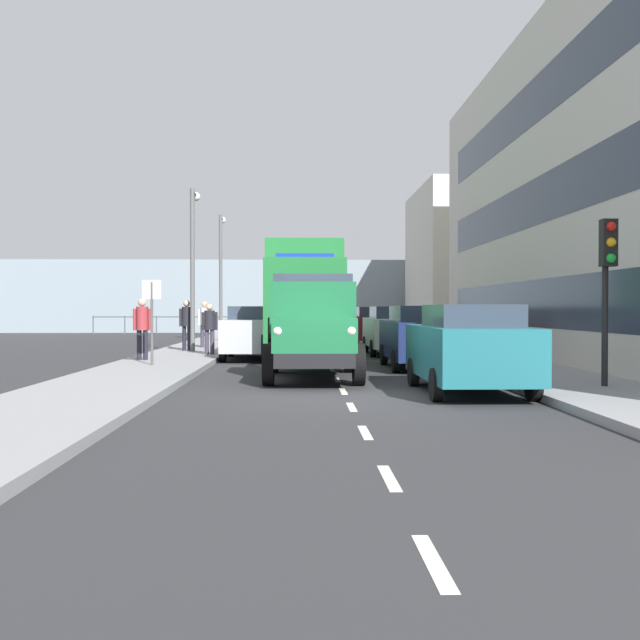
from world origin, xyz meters
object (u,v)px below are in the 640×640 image
pedestrian_strolling (205,320)px  car_grey_oppositeside_1 (262,327)px  car_navy_kerbside_1 (419,336)px  pedestrian_couple_a (142,324)px  lorry_cargo_green (304,296)px  car_silver_oppositeside_0 (252,332)px  lamp_post_far (221,265)px  car_black_oppositeside_2 (269,324)px  pedestrian_near_railing (210,325)px  pedestrian_couple_b (187,321)px  traffic_light_near (607,265)px  car_teal_kerbside_near (469,347)px  street_sign (152,307)px  car_maroon_kerbside_3 (374,326)px  car_white_kerbside_2 (392,330)px  truck_vintage_green (313,329)px  lamp_post_promenade (193,253)px

pedestrian_strolling → car_grey_oppositeside_1: bearing=-135.7°
car_navy_kerbside_1 → pedestrian_couple_a: (7.87, -1.50, 0.31)m
pedestrian_couple_a → lorry_cargo_green: bearing=-144.3°
car_silver_oppositeside_0 → lamp_post_far: size_ratio=0.75×
car_black_oppositeside_2 → pedestrian_near_railing: pedestrian_near_railing is taller
lamp_post_far → pedestrian_couple_b: bearing=88.3°
pedestrian_couple_b → traffic_light_near: 15.91m
car_navy_kerbside_1 → car_silver_oppositeside_0: (4.83, -4.00, 0.00)m
car_teal_kerbside_near → street_sign: (7.20, -5.40, 0.79)m
car_maroon_kerbside_3 → street_sign: bearing=60.9°
car_silver_oppositeside_0 → pedestrian_near_railing: 1.42m
pedestrian_strolling → car_maroon_kerbside_3: bearing=-150.1°
car_silver_oppositeside_0 → car_grey_oppositeside_1: same height
car_maroon_kerbside_3 → pedestrian_couple_a: (7.87, 10.97, 0.32)m
car_navy_kerbside_1 → car_white_kerbside_2: same height
truck_vintage_green → car_navy_kerbside_1: size_ratio=1.31×
pedestrian_near_railing → lamp_post_far: (0.81, -11.16, 2.62)m
car_teal_kerbside_near → car_white_kerbside_2: bearing=-90.0°
traffic_light_near → car_navy_kerbside_1: bearing=-67.0°
pedestrian_strolling → traffic_light_near: size_ratio=0.55×
truck_vintage_green → car_navy_kerbside_1: (-2.98, -3.06, -0.28)m
truck_vintage_green → pedestrian_strolling: size_ratio=3.19×
car_black_oppositeside_2 → lamp_post_far: 3.98m
car_grey_oppositeside_1 → traffic_light_near: (-7.44, 16.68, 1.58)m
car_silver_oppositeside_0 → street_sign: bearing=62.1°
pedestrian_strolling → lamp_post_far: (0.08, -6.80, 2.55)m
car_grey_oppositeside_1 → street_sign: 11.28m
truck_vintage_green → car_black_oppositeside_2: (1.85, -20.02, -0.28)m
car_grey_oppositeside_1 → pedestrian_strolling: pedestrian_strolling is taller
pedestrian_couple_a → street_sign: size_ratio=0.80×
truck_vintage_green → street_sign: bearing=-31.7°
car_grey_oppositeside_1 → pedestrian_near_railing: bearing=77.7°
lorry_cargo_green → car_black_oppositeside_2: size_ratio=2.10×
car_navy_kerbside_1 → lamp_post_far: (7.04, -15.27, 2.85)m
pedestrian_near_railing → lamp_post_promenade: 3.26m
car_grey_oppositeside_1 → lorry_cargo_green: bearing=106.9°
pedestrian_couple_a → pedestrian_couple_b: 4.78m
car_maroon_kerbside_3 → car_grey_oppositeside_1: same height
car_grey_oppositeside_1 → traffic_light_near: 18.33m
pedestrian_couple_b → lamp_post_far: 9.37m
car_teal_kerbside_near → car_grey_oppositeside_1: same height
lorry_cargo_green → car_black_oppositeside_2: lorry_cargo_green is taller
street_sign → car_white_kerbside_2: bearing=-137.7°
pedestrian_strolling → street_sign: bearing=88.5°
car_navy_kerbside_1 → pedestrian_couple_a: pedestrian_couple_a is taller
car_navy_kerbside_1 → car_maroon_kerbside_3: 12.47m
truck_vintage_green → lamp_post_promenade: (4.06, -9.12, 2.43)m
car_silver_oppositeside_0 → car_grey_oppositeside_1: 6.54m
lorry_cargo_green → street_sign: 6.75m
lamp_post_far → car_white_kerbside_2: bearing=127.5°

